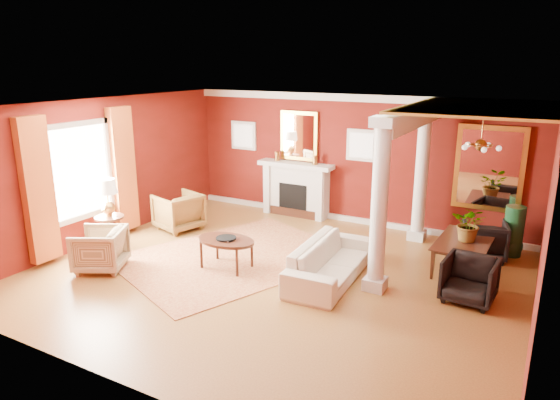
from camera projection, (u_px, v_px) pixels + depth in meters
The scene contains 27 objects.
ground at pixel (275, 275), 8.67m from camera, with size 8.00×8.00×0.00m, color brown.
room_shell at pixel (275, 161), 8.13m from camera, with size 8.04×7.04×2.92m.
fireplace at pixel (296, 189), 11.90m from camera, with size 1.85×0.42×1.29m.
overmantel_mirror at pixel (299, 136), 11.68m from camera, with size 0.95×0.07×1.15m.
flank_window_left at pixel (244, 136), 12.44m from camera, with size 0.70×0.07×0.70m.
flank_window_right at pixel (362, 145), 10.99m from camera, with size 0.70×0.07×0.70m.
left_window at pixel (84, 178), 9.60m from camera, with size 0.21×2.55×2.60m.
column_front at pixel (379, 205), 7.75m from camera, with size 0.36×0.36×2.80m.
column_back at pixel (422, 173), 10.03m from camera, with size 0.36×0.36×2.80m.
header_beam at pixel (412, 118), 8.78m from camera, with size 0.30×3.20×0.32m, color silver.
amber_ceiling at pixel (481, 107), 8.05m from camera, with size 2.30×3.40×0.04m, color gold.
dining_mirror at pixel (489, 169), 9.82m from camera, with size 1.30×0.07×1.70m.
chandelier at pixel (481, 145), 8.24m from camera, with size 0.60×0.62×0.75m.
crown_trim at pixel (353, 98), 10.83m from camera, with size 8.00×0.08×0.16m, color silver.
base_trim at pixel (348, 219), 11.57m from camera, with size 8.00×0.08×0.12m, color silver.
rug at pixel (234, 257), 9.45m from camera, with size 2.99×3.99×0.02m, color maroon.
sofa at pixel (331, 255), 8.41m from camera, with size 2.23×0.65×0.87m, color beige.
armchair_leopard at pixel (178, 210), 10.93m from camera, with size 0.87×0.82×0.90m, color black.
armchair_stripe at pixel (100, 247), 8.80m from camera, with size 0.81×0.76×0.84m, color tan.
coffee_table at pixel (226, 242), 8.84m from camera, with size 1.09×1.09×0.55m.
coffee_book at pixel (225, 233), 8.80m from camera, with size 0.17×0.02×0.23m, color black.
side_table at pixel (108, 203), 9.70m from camera, with size 0.56×0.56×1.41m.
dining_table at pixel (466, 247), 8.79m from camera, with size 1.56×0.55×0.87m, color black.
dining_chair_near at pixel (470, 278), 7.64m from camera, with size 0.75×0.70×0.77m, color black.
dining_chair_far at pixel (484, 238), 9.35m from camera, with size 0.77×0.73×0.80m, color black.
green_urn at pixel (513, 236), 9.47m from camera, with size 0.41×0.41×0.98m.
potted_plant at pixel (471, 210), 8.58m from camera, with size 0.57×0.63×0.49m, color #26591E.
Camera 1 is at (3.94, -6.96, 3.59)m, focal length 32.00 mm.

